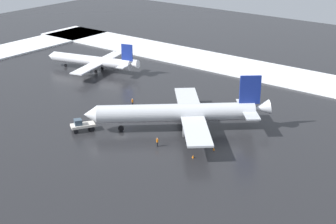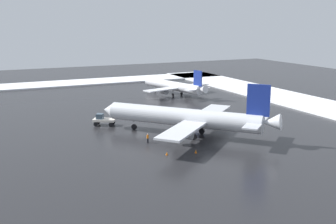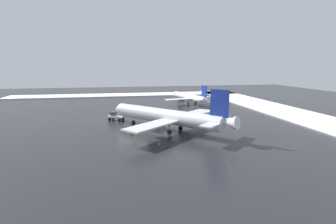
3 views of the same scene
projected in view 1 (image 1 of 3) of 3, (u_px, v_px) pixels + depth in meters
ground_plane at (121, 127)px, 101.52m from camera, size 240.00×240.00×0.00m
snow_bank_far at (248, 68)px, 138.13m from camera, size 152.00×16.00×0.46m
airplane_foreground_jet at (180, 113)px, 99.26m from camera, size 29.54×27.63×10.78m
airplane_parked_portside at (93, 61)px, 135.98m from camera, size 27.14×22.80×8.18m
pushback_tug at (82, 125)px, 99.46m from camera, size 4.25×5.08×2.50m
ground_crew_beside_wing at (133, 102)px, 112.27m from camera, size 0.36×0.36×1.71m
ground_crew_by_nose_gear at (157, 142)px, 93.06m from camera, size 0.36×0.36×1.71m
traffic_cone_near_nose at (193, 156)px, 89.00m from camera, size 0.36×0.36×0.55m
traffic_cone_mid_line at (214, 149)px, 91.87m from camera, size 0.36×0.36×0.55m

